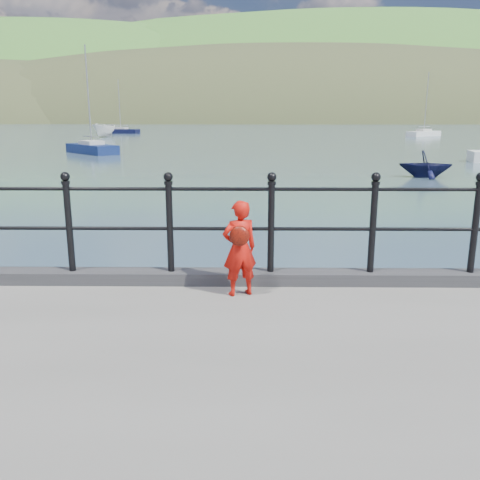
{
  "coord_description": "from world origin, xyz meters",
  "views": [
    {
      "loc": [
        0.31,
        -6.01,
        2.99
      ],
      "look_at": [
        0.23,
        -0.2,
        1.55
      ],
      "focal_mm": 38.0,
      "sensor_mm": 36.0,
      "label": 1
    }
  ],
  "objects_px": {
    "child": "(240,248)",
    "sailboat_far": "(424,134)",
    "railing": "(220,216)",
    "sailboat_left": "(121,131)",
    "launch_white": "(104,130)",
    "sailboat_port": "(92,149)",
    "launch_navy": "(426,164)"
  },
  "relations": [
    {
      "from": "launch_white",
      "to": "sailboat_port",
      "type": "distance_m",
      "value": 29.27
    },
    {
      "from": "railing",
      "to": "child",
      "type": "distance_m",
      "value": 0.55
    },
    {
      "from": "launch_white",
      "to": "sailboat_left",
      "type": "height_order",
      "value": "sailboat_left"
    },
    {
      "from": "railing",
      "to": "child",
      "type": "bearing_deg",
      "value": -60.42
    },
    {
      "from": "launch_white",
      "to": "sailboat_left",
      "type": "bearing_deg",
      "value": 107.97
    },
    {
      "from": "launch_navy",
      "to": "sailboat_left",
      "type": "height_order",
      "value": "sailboat_left"
    },
    {
      "from": "launch_navy",
      "to": "sailboat_port",
      "type": "distance_m",
      "value": 25.91
    },
    {
      "from": "child",
      "to": "launch_white",
      "type": "height_order",
      "value": "child"
    },
    {
      "from": "sailboat_far",
      "to": "sailboat_port",
      "type": "bearing_deg",
      "value": -177.7
    },
    {
      "from": "sailboat_far",
      "to": "sailboat_port",
      "type": "height_order",
      "value": "sailboat_far"
    },
    {
      "from": "sailboat_left",
      "to": "sailboat_port",
      "type": "height_order",
      "value": "sailboat_left"
    },
    {
      "from": "railing",
      "to": "sailboat_far",
      "type": "xyz_separation_m",
      "value": [
        25.09,
        66.94,
        -1.48
      ]
    },
    {
      "from": "launch_navy",
      "to": "sailboat_left",
      "type": "bearing_deg",
      "value": 34.64
    },
    {
      "from": "launch_white",
      "to": "sailboat_left",
      "type": "xyz_separation_m",
      "value": [
        -1.2,
        13.86,
        -0.58
      ]
    },
    {
      "from": "launch_white",
      "to": "sailboat_left",
      "type": "distance_m",
      "value": 13.93
    },
    {
      "from": "launch_white",
      "to": "sailboat_port",
      "type": "bearing_deg",
      "value": -63.63
    },
    {
      "from": "railing",
      "to": "sailboat_left",
      "type": "bearing_deg",
      "value": 104.49
    },
    {
      "from": "child",
      "to": "sailboat_port",
      "type": "height_order",
      "value": "sailboat_port"
    },
    {
      "from": "sailboat_port",
      "to": "launch_navy",
      "type": "bearing_deg",
      "value": 11.14
    },
    {
      "from": "child",
      "to": "launch_navy",
      "type": "xyz_separation_m",
      "value": [
        8.75,
        19.39,
        -0.9
      ]
    },
    {
      "from": "railing",
      "to": "launch_navy",
      "type": "bearing_deg",
      "value": 64.67
    },
    {
      "from": "railing",
      "to": "child",
      "type": "xyz_separation_m",
      "value": [
        0.23,
        -0.41,
        -0.27
      ]
    },
    {
      "from": "child",
      "to": "sailboat_left",
      "type": "bearing_deg",
      "value": -95.96
    },
    {
      "from": "railing",
      "to": "launch_navy",
      "type": "distance_m",
      "value": 21.03
    },
    {
      "from": "child",
      "to": "sailboat_far",
      "type": "bearing_deg",
      "value": -130.8
    },
    {
      "from": "launch_white",
      "to": "launch_navy",
      "type": "height_order",
      "value": "launch_white"
    },
    {
      "from": "sailboat_left",
      "to": "sailboat_port",
      "type": "bearing_deg",
      "value": -64.62
    },
    {
      "from": "launch_navy",
      "to": "sailboat_left",
      "type": "xyz_separation_m",
      "value": [
        -28.81,
        57.73,
        -0.31
      ]
    },
    {
      "from": "sailboat_left",
      "to": "sailboat_far",
      "type": "height_order",
      "value": "sailboat_far"
    },
    {
      "from": "child",
      "to": "sailboat_port",
      "type": "distance_m",
      "value": 36.84
    },
    {
      "from": "child",
      "to": "launch_white",
      "type": "xyz_separation_m",
      "value": [
        -18.86,
        63.25,
        -0.63
      ]
    },
    {
      "from": "railing",
      "to": "sailboat_far",
      "type": "distance_m",
      "value": 71.5
    }
  ]
}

